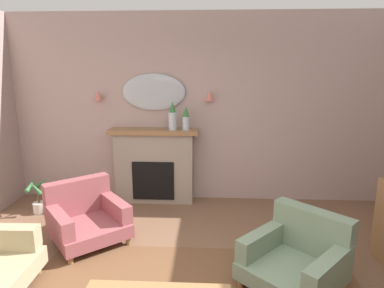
# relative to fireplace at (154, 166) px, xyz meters

# --- Properties ---
(wall_back) EXTENTS (6.88, 0.10, 2.89)m
(wall_back) POSITION_rel_fireplace_xyz_m (0.72, 0.22, 0.87)
(wall_back) COLOR #B29993
(wall_back) RESTS_ON ground
(fireplace) EXTENTS (1.36, 0.36, 1.16)m
(fireplace) POSITION_rel_fireplace_xyz_m (0.00, 0.00, 0.00)
(fireplace) COLOR gray
(fireplace) RESTS_ON ground
(mantel_vase_left) EXTENTS (0.12, 0.12, 0.43)m
(mantel_vase_left) POSITION_rel_fireplace_xyz_m (0.30, -0.03, 0.78)
(mantel_vase_left) COLOR silver
(mantel_vase_left) RESTS_ON fireplace
(mantel_vase_centre) EXTENTS (0.10, 0.10, 0.36)m
(mantel_vase_centre) POSITION_rel_fireplace_xyz_m (0.50, -0.03, 0.77)
(mantel_vase_centre) COLOR silver
(mantel_vase_centre) RESTS_ON fireplace
(wall_mirror) EXTENTS (0.96, 0.06, 0.56)m
(wall_mirror) POSITION_rel_fireplace_xyz_m (0.00, 0.14, 1.14)
(wall_mirror) COLOR #B2BCC6
(wall_sconce_left) EXTENTS (0.14, 0.14, 0.14)m
(wall_sconce_left) POSITION_rel_fireplace_xyz_m (-0.85, 0.09, 1.09)
(wall_sconce_left) COLOR #D17066
(wall_sconce_right) EXTENTS (0.14, 0.14, 0.14)m
(wall_sconce_right) POSITION_rel_fireplace_xyz_m (0.85, 0.09, 1.09)
(wall_sconce_right) COLOR #D17066
(armchair_by_coffee_table) EXTENTS (1.14, 1.15, 0.71)m
(armchair_by_coffee_table) POSITION_rel_fireplace_xyz_m (1.71, -2.01, -0.27)
(armchair_by_coffee_table) COLOR gray
(armchair_by_coffee_table) RESTS_ON ground
(armchair_near_fireplace) EXTENTS (1.14, 1.14, 0.71)m
(armchair_near_fireplace) POSITION_rel_fireplace_xyz_m (-0.65, -1.24, -0.27)
(armchair_near_fireplace) COLOR #934C51
(armchair_near_fireplace) RESTS_ON ground
(potted_plant_small_fern) EXTENTS (0.30, 0.29, 0.55)m
(potted_plant_small_fern) POSITION_rel_fireplace_xyz_m (-1.61, -0.52, -0.33)
(potted_plant_small_fern) COLOR silver
(potted_plant_small_fern) RESTS_ON ground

